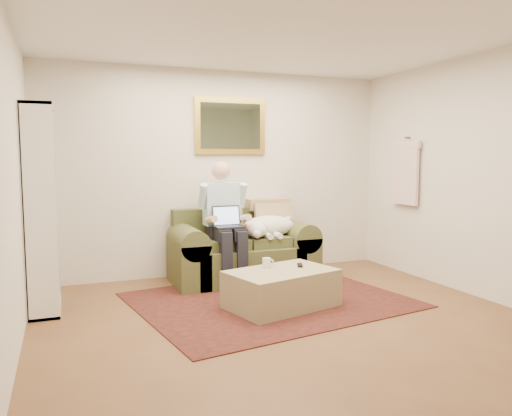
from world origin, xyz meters
TOP-DOWN VIEW (x-y plane):
  - room_shell at (0.00, 0.35)m, footprint 4.51×5.00m
  - rug at (0.09, 1.07)m, footprint 2.98×2.54m
  - sofa at (0.13, 2.03)m, footprint 1.73×0.88m
  - seated_man at (-0.13, 1.87)m, footprint 0.57×0.81m
  - laptop at (-0.13, 1.80)m, footprint 0.34×0.27m
  - sleeping_dog at (0.44, 1.94)m, footprint 0.71×0.45m
  - ottoman at (0.11, 0.80)m, footprint 1.18×0.91m
  - coffee_mug at (0.01, 0.97)m, footprint 0.08×0.08m
  - tv_remote at (0.36, 0.91)m, footprint 0.10×0.16m
  - bookshelf at (-2.10, 1.60)m, footprint 0.28×0.80m
  - wall_mirror at (0.13, 2.47)m, footprint 0.94×0.04m
  - hanging_shirt at (2.19, 1.60)m, footprint 0.06×0.52m

SIDE VIEW (x-z plane):
  - rug at x=0.09m, z-range 0.00..0.01m
  - ottoman at x=0.11m, z-range 0.00..0.38m
  - sofa at x=0.13m, z-range -0.22..0.82m
  - tv_remote at x=0.36m, z-range 0.38..0.40m
  - coffee_mug at x=0.01m, z-range 0.38..0.48m
  - sleeping_dog at x=0.44m, z-range 0.53..0.79m
  - seated_man at x=-0.13m, z-range 0.00..1.45m
  - laptop at x=-0.13m, z-range 0.64..0.88m
  - bookshelf at x=-2.10m, z-range 0.00..2.00m
  - room_shell at x=0.00m, z-range 0.00..2.61m
  - hanging_shirt at x=2.19m, z-range 0.90..1.80m
  - wall_mirror at x=0.13m, z-range 1.54..2.26m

